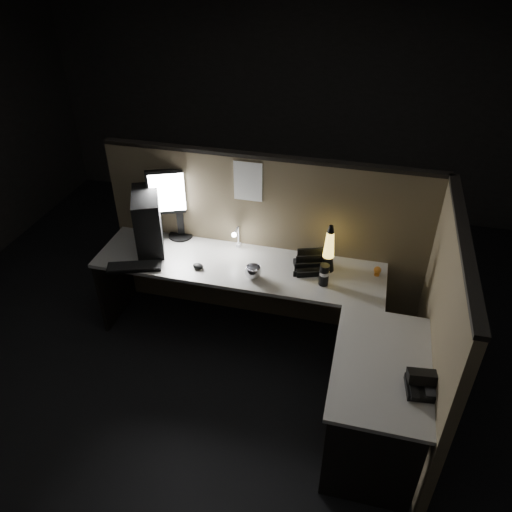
% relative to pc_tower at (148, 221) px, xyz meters
% --- Properties ---
extents(floor, '(6.00, 6.00, 0.00)m').
position_rel_pc_tower_xyz_m(floor, '(0.92, -0.67, -0.97)').
color(floor, black).
rests_on(floor, ground).
extents(room_shell, '(6.00, 6.00, 6.00)m').
position_rel_pc_tower_xyz_m(room_shell, '(0.92, -0.67, 0.65)').
color(room_shell, silver).
rests_on(room_shell, ground).
extents(partition_back, '(2.66, 0.06, 1.50)m').
position_rel_pc_tower_xyz_m(partition_back, '(0.92, 0.26, -0.22)').
color(partition_back, brown).
rests_on(partition_back, ground).
extents(partition_right, '(0.06, 1.66, 1.50)m').
position_rel_pc_tower_xyz_m(partition_right, '(2.25, -0.57, -0.22)').
color(partition_right, brown).
rests_on(partition_right, ground).
extents(desk, '(2.60, 1.60, 0.73)m').
position_rel_pc_tower_xyz_m(desk, '(1.10, -0.42, -0.39)').
color(desk, beige).
rests_on(desk, ground).
extents(pc_tower, '(0.38, 0.50, 0.48)m').
position_rel_pc_tower_xyz_m(pc_tower, '(0.00, 0.00, 0.00)').
color(pc_tower, black).
rests_on(pc_tower, desk).
extents(monitor, '(0.46, 0.23, 0.62)m').
position_rel_pc_tower_xyz_m(monitor, '(0.18, 0.22, 0.13)').
color(monitor, black).
rests_on(monitor, desk).
extents(keyboard, '(0.44, 0.27, 0.02)m').
position_rel_pc_tower_xyz_m(keyboard, '(-0.00, -0.32, -0.23)').
color(keyboard, black).
rests_on(keyboard, desk).
extents(mouse, '(0.11, 0.10, 0.04)m').
position_rel_pc_tower_xyz_m(mouse, '(0.48, -0.20, -0.22)').
color(mouse, black).
rests_on(mouse, desk).
extents(clip_lamp, '(0.04, 0.16, 0.20)m').
position_rel_pc_tower_xyz_m(clip_lamp, '(0.71, 0.12, -0.12)').
color(clip_lamp, silver).
rests_on(clip_lamp, desk).
extents(organizer, '(0.28, 0.26, 0.17)m').
position_rel_pc_tower_xyz_m(organizer, '(1.33, 0.00, -0.20)').
color(organizer, black).
rests_on(organizer, desk).
extents(lava_lamp, '(0.11, 0.11, 0.40)m').
position_rel_pc_tower_xyz_m(lava_lamp, '(1.46, 0.03, -0.07)').
color(lava_lamp, black).
rests_on(lava_lamp, desk).
extents(travel_mug, '(0.08, 0.08, 0.17)m').
position_rel_pc_tower_xyz_m(travel_mug, '(1.46, -0.17, -0.15)').
color(travel_mug, black).
rests_on(travel_mug, desk).
extents(steel_mug, '(0.14, 0.14, 0.10)m').
position_rel_pc_tower_xyz_m(steel_mug, '(0.93, -0.21, -0.19)').
color(steel_mug, silver).
rests_on(steel_mug, desk).
extents(figurine, '(0.06, 0.06, 0.06)m').
position_rel_pc_tower_xyz_m(figurine, '(1.84, 0.04, -0.19)').
color(figurine, orange).
rests_on(figurine, desk).
extents(pinned_paper, '(0.23, 0.00, 0.32)m').
position_rel_pc_tower_xyz_m(pinned_paper, '(0.78, 0.22, 0.34)').
color(pinned_paper, white).
rests_on(pinned_paper, partition_back).
extents(desk_phone, '(0.22, 0.23, 0.12)m').
position_rel_pc_tower_xyz_m(desk_phone, '(2.16, -1.02, -0.19)').
color(desk_phone, black).
rests_on(desk_phone, desk).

